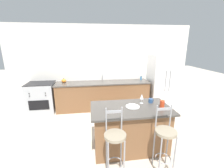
{
  "coord_description": "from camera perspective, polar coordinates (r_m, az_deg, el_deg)",
  "views": [
    {
      "loc": [
        -0.36,
        -4.32,
        2.12
      ],
      "look_at": [
        0.15,
        -0.66,
        1.11
      ],
      "focal_mm": 24.0,
      "sensor_mm": 36.0,
      "label": 1
    }
  ],
  "objects": [
    {
      "name": "dinner_plate",
      "position": [
        3.01,
        7.86,
        -8.42
      ],
      "size": [
        0.27,
        0.27,
        0.02
      ],
      "color": "white",
      "rests_on": "kitchen_island"
    },
    {
      "name": "back_counter",
      "position": [
        5.0,
        -3.39,
        -4.2
      ],
      "size": [
        3.0,
        0.68,
        0.9
      ],
      "color": "brown",
      "rests_on": "ground_plane"
    },
    {
      "name": "kitchen_island",
      "position": [
        3.19,
        6.92,
        -16.2
      ],
      "size": [
        1.56,
        0.87,
        0.91
      ],
      "color": "brown",
      "rests_on": "ground_plane"
    },
    {
      "name": "oven_range",
      "position": [
        5.2,
        -25.15,
        -4.69
      ],
      "size": [
        0.79,
        0.67,
        0.94
      ],
      "color": "#ADAFB5",
      "rests_on": "ground_plane"
    },
    {
      "name": "tumbler_cup",
      "position": [
        3.08,
        18.57,
        -7.25
      ],
      "size": [
        0.09,
        0.09,
        0.15
      ],
      "color": "red",
      "rests_on": "kitchen_island"
    },
    {
      "name": "pumpkin_decoration",
      "position": [
        5.01,
        -17.87,
        1.18
      ],
      "size": [
        0.15,
        0.15,
        0.14
      ],
      "color": "orange",
      "rests_on": "back_counter"
    },
    {
      "name": "sink_faucet",
      "position": [
        5.03,
        -3.68,
        2.87
      ],
      "size": [
        0.02,
        0.13,
        0.22
      ],
      "color": "#ADAFB5",
      "rests_on": "back_counter"
    },
    {
      "name": "soap_bottle",
      "position": [
        5.24,
        10.98,
        2.23
      ],
      "size": [
        0.06,
        0.06,
        0.14
      ],
      "color": "teal",
      "rests_on": "back_counter"
    },
    {
      "name": "ground_plane",
      "position": [
        4.83,
        -2.92,
        -10.76
      ],
      "size": [
        18.0,
        18.0,
        0.0
      ],
      "primitive_type": "plane",
      "color": "beige"
    },
    {
      "name": "wall_back",
      "position": [
        5.09,
        -3.85,
        6.59
      ],
      "size": [
        6.0,
        0.07,
        2.7
      ],
      "color": "silver",
      "rests_on": "ground_plane"
    },
    {
      "name": "coffee_mug",
      "position": [
        3.27,
        14.52,
        -6.16
      ],
      "size": [
        0.12,
        0.09,
        0.09
      ],
      "color": "#335689",
      "rests_on": "kitchen_island"
    },
    {
      "name": "bar_stool_near",
      "position": [
        2.52,
        1.16,
        -21.3
      ],
      "size": [
        0.34,
        0.34,
        1.16
      ],
      "color": "#99999E",
      "rests_on": "ground_plane"
    },
    {
      "name": "wine_glass",
      "position": [
        3.16,
        11.29,
        -4.78
      ],
      "size": [
        0.08,
        0.08,
        0.2
      ],
      "color": "white",
      "rests_on": "kitchen_island"
    },
    {
      "name": "refrigerator",
      "position": [
        5.35,
        18.53,
        1.2
      ],
      "size": [
        0.85,
        0.75,
        1.77
      ],
      "color": "white",
      "rests_on": "ground_plane"
    },
    {
      "name": "bar_stool_far",
      "position": [
        2.74,
        19.5,
        -18.9
      ],
      "size": [
        0.34,
        0.34,
        1.16
      ],
      "color": "#99999E",
      "rests_on": "ground_plane"
    }
  ]
}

